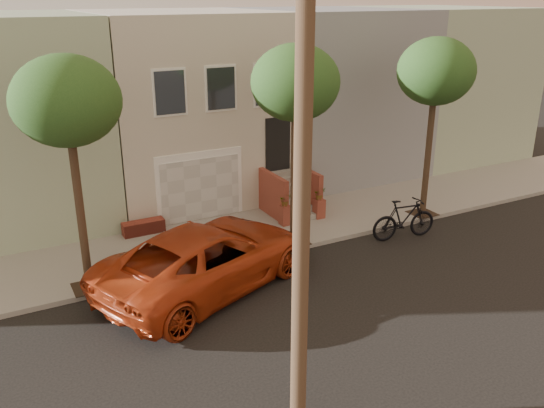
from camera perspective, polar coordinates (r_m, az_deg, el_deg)
ground at (r=15.38m, az=6.23°, el=-10.25°), size 90.00×90.00×0.00m
sidewalk at (r=19.50m, az=-2.56°, el=-3.02°), size 40.00×3.70×0.15m
house_row at (r=23.69m, az=-8.91°, el=9.99°), size 33.10×11.70×7.00m
tree_left at (r=15.11m, az=-19.78°, el=9.48°), size 2.70×2.57×6.30m
tree_mid at (r=17.27m, az=2.35°, el=11.86°), size 2.70×2.57×6.30m
tree_right at (r=20.58m, az=16.03°, el=12.48°), size 2.70×2.57×6.30m
pickup_truck at (r=15.98m, az=-6.50°, el=-5.33°), size 7.21×5.28×1.82m
motorcycle at (r=19.58m, az=13.02°, el=-1.47°), size 2.41×1.00×1.40m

